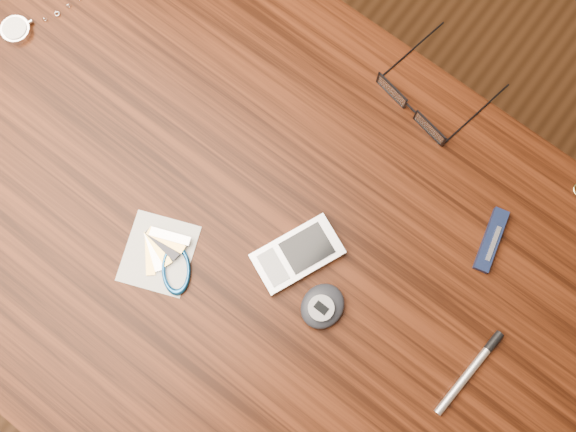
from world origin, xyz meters
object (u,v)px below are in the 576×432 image
(desk, at_px, (244,248))
(pocket_watch, at_px, (22,25))
(pedometer, at_px, (322,306))
(eyeglasses, at_px, (415,106))
(pocket_knife, at_px, (491,240))
(silver_pen, at_px, (474,366))
(notepad_keys, at_px, (167,260))
(pda_phone, at_px, (297,254))

(desk, distance_m, pocket_watch, 0.43)
(desk, relative_size, pedometer, 16.62)
(eyeglasses, bearing_deg, pocket_knife, -25.55)
(pocket_knife, distance_m, silver_pen, 0.16)
(pocket_watch, height_order, notepad_keys, same)
(pocket_watch, relative_size, notepad_keys, 2.39)
(desk, distance_m, pda_phone, 0.14)
(silver_pen, bearing_deg, desk, -171.99)
(pedometer, height_order, pocket_knife, pedometer)
(pedometer, bearing_deg, pocket_knife, 58.56)
(pedometer, distance_m, pocket_knife, 0.23)
(silver_pen, bearing_deg, pocket_knife, 116.09)
(eyeglasses, bearing_deg, desk, -106.15)
(desk, bearing_deg, pocket_watch, 173.04)
(pocket_knife, bearing_deg, pocket_watch, -168.39)
(eyeglasses, relative_size, silver_pen, 1.18)
(pocket_watch, distance_m, pocket_knife, 0.69)
(eyeglasses, distance_m, pedometer, 0.29)
(desk, bearing_deg, pocket_knife, 36.03)
(desk, height_order, pda_phone, pda_phone)
(pda_phone, xyz_separation_m, pedometer, (0.06, -0.03, 0.00))
(desk, relative_size, eyeglasses, 6.65)
(pda_phone, relative_size, pedometer, 2.05)
(desk, bearing_deg, pda_phone, 18.57)
(pocket_watch, bearing_deg, notepad_keys, -19.64)
(pocket_knife, xyz_separation_m, silver_pen, (0.07, -0.14, -0.00))
(eyeglasses, distance_m, notepad_keys, 0.38)
(eyeglasses, height_order, silver_pen, eyeglasses)
(pda_phone, relative_size, pocket_knife, 1.42)
(pedometer, bearing_deg, desk, 176.76)
(pda_phone, bearing_deg, pedometer, -27.59)
(desk, relative_size, notepad_keys, 7.88)
(pda_phone, distance_m, silver_pen, 0.26)
(pocket_watch, xyz_separation_m, notepad_keys, (0.37, -0.13, -0.00))
(eyeglasses, bearing_deg, pedometer, -78.07)
(notepad_keys, relative_size, silver_pen, 1.00)
(desk, xyz_separation_m, pocket_watch, (-0.42, 0.05, 0.11))
(silver_pen, bearing_deg, pocket_watch, 179.68)
(notepad_keys, height_order, pocket_knife, same)
(notepad_keys, bearing_deg, pedometer, 20.50)
(desk, height_order, pocket_watch, pocket_watch)
(eyeglasses, bearing_deg, pocket_watch, -155.54)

